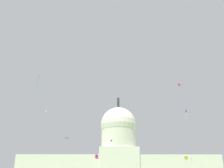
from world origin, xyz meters
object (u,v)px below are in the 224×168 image
Objects in this scene: kite_pink_low at (66,138)px; kite_violet_mid at (111,141)px; kite_green_mid at (87,140)px; kite_magenta_low at (97,157)px; kite_blue_mid at (186,113)px; kite_lime_low at (192,155)px; capitol_building at (119,160)px; kite_gold_low at (186,158)px; kite_red_high at (179,85)px; kite_orange_mid at (38,78)px; kite_white_high at (46,111)px.

kite_violet_mid is (11.67, 73.98, 10.62)m from kite_pink_low.
kite_green_mid is 0.87× the size of kite_violet_mid.
kite_blue_mid is at bearing 95.19° from kite_magenta_low.
kite_blue_mid is at bearing 57.31° from kite_pink_low.
kite_lime_low reaches higher than kite_pink_low.
kite_lime_low is (44.01, 46.05, 0.54)m from kite_pink_low.
capitol_building reaches higher than kite_magenta_low.
kite_pink_low is 38.93m from kite_gold_low.
kite_gold_low is 3.43× the size of kite_magenta_low.
kite_blue_mid is at bearing -73.48° from capitol_building.
kite_red_high is at bearing 67.78° from kite_pink_low.
capitol_building is 38.79m from kite_green_mid.
kite_gold_low is at bearing 66.85° from kite_magenta_low.
kite_orange_mid is (-9.18, 3.59, 17.09)m from kite_pink_low.
kite_red_high is (40.90, 54.63, 42.36)m from kite_magenta_low.
kite_pink_low is 0.40× the size of kite_red_high.
kite_blue_mid reaches higher than kite_gold_low.
kite_gold_low is 1.42× the size of kite_red_high.
kite_magenta_low is at bearing -121.51° from kite_blue_mid.
kite_magenta_low is (-35.27, -27.58, -20.01)m from kite_blue_mid.
kite_white_high is at bearing 119.74° from kite_pink_low.
capitol_building is 72.80m from kite_red_high.
kite_white_high is at bearing -126.95° from capitol_building.
kite_red_high reaches higher than kite_white_high.
kite_green_mid is (20.26, 20.57, -11.48)m from kite_white_high.
kite_lime_low is at bearing 100.65° from kite_violet_mid.
kite_orange_mid is at bearing -68.83° from kite_green_mid.
capitol_building is 171.22× the size of kite_green_mid.
kite_white_high reaches higher than kite_pink_low.
kite_violet_mid is at bearing 142.56° from kite_magenta_low.
kite_magenta_low is at bearing -11.23° from kite_red_high.
kite_white_high reaches higher than kite_gold_low.
kite_magenta_low is at bearing 76.83° from kite_pink_low.
kite_magenta_low is at bearing 143.15° from kite_lime_low.
kite_white_high is 1.13× the size of kite_green_mid.
kite_lime_low is (53.19, 42.46, -16.55)m from kite_orange_mid.
capitol_building is at bearing -11.28° from kite_white_high.
kite_pink_low is 0.33× the size of kite_lime_low.
kite_orange_mid is at bearing -122.82° from kite_blue_mid.
kite_green_mid is 0.27× the size of kite_red_high.
kite_gold_low is 49.89m from kite_orange_mid.
kite_red_high reaches higher than kite_lime_low.
kite_gold_low is at bearing 73.45° from kite_violet_mid.
capitol_building reaches higher than kite_pink_low.
kite_green_mid is (-44.40, 51.38, -3.04)m from kite_blue_mid.
kite_lime_low is at bearing -71.42° from capitol_building.
kite_blue_mid is 64.00m from kite_orange_mid.
kite_orange_mid is 5.14× the size of kite_green_mid.
kite_red_high reaches higher than kite_gold_low.
kite_gold_low is at bearing 41.61° from kite_pink_low.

